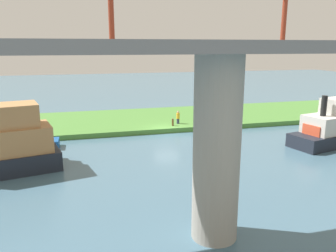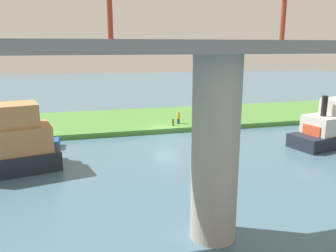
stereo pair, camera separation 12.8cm
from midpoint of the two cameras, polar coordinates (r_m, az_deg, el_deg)
ground_plane at (r=34.22m, az=-0.35°, el=-1.28°), size 160.00×160.00×0.00m
grassy_bank at (r=39.84m, az=-2.53°, el=1.16°), size 80.00×12.00×0.50m
bridge_pylon at (r=14.98m, az=7.97°, el=-4.08°), size 2.10×2.10×8.34m
bridge_span at (r=14.32m, az=8.55°, el=14.06°), size 58.65×4.30×3.25m
person_on_bank at (r=36.28m, az=1.60°, el=1.50°), size 0.49×0.49×1.39m
mooring_post at (r=35.33m, az=0.70°, el=0.63°), size 0.20×0.20×0.74m
motorboat_red at (r=31.25m, az=-22.72°, el=-2.68°), size 4.80×1.75×1.59m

